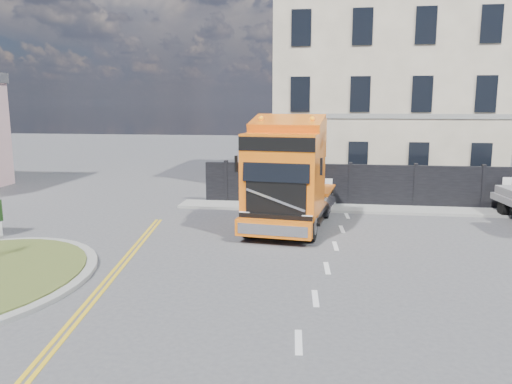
# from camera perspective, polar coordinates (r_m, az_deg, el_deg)

# --- Properties ---
(ground) EXTENTS (120.00, 120.00, 0.00)m
(ground) POSITION_cam_1_polar(r_m,az_deg,el_deg) (15.84, -2.73, -7.75)
(ground) COLOR #424244
(ground) RESTS_ON ground
(hoarding_fence) EXTENTS (18.80, 0.25, 2.00)m
(hoarding_fence) POSITION_cam_1_polar(r_m,az_deg,el_deg) (24.39, 16.67, 0.60)
(hoarding_fence) COLOR black
(hoarding_fence) RESTS_ON ground
(georgian_building) EXTENTS (12.30, 10.30, 12.80)m
(georgian_building) POSITION_cam_1_polar(r_m,az_deg,el_deg) (31.47, 14.08, 11.50)
(georgian_building) COLOR beige
(georgian_building) RESTS_ON ground
(pavement_far) EXTENTS (20.00, 1.60, 0.12)m
(pavement_far) POSITION_cam_1_polar(r_m,az_deg,el_deg) (23.61, 15.55, -1.97)
(pavement_far) COLOR gray
(pavement_far) RESTS_ON ground
(truck) EXTENTS (3.51, 7.42, 4.28)m
(truck) POSITION_cam_1_polar(r_m,az_deg,el_deg) (19.24, 3.65, 1.32)
(truck) COLOR black
(truck) RESTS_ON ground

